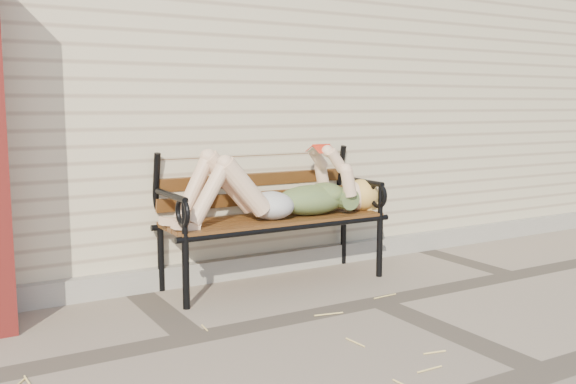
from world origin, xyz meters
TOP-DOWN VIEW (x-y plane):
  - ground at (0.00, 0.00)m, footprint 80.00×80.00m
  - house_wall at (0.00, 3.00)m, footprint 8.00×4.00m
  - foundation_strip at (0.00, 0.97)m, footprint 8.00×0.10m
  - garden_bench at (-0.36, 0.81)m, footprint 1.69×0.67m
  - reading_woman at (-0.34, 0.68)m, footprint 1.59×0.36m

SIDE VIEW (x-z plane):
  - ground at x=0.00m, z-range 0.00..0.00m
  - foundation_strip at x=0.00m, z-range 0.00..0.15m
  - garden_bench at x=-0.36m, z-range 0.07..1.16m
  - reading_woman at x=-0.34m, z-range 0.40..0.90m
  - house_wall at x=0.00m, z-range 0.00..3.00m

